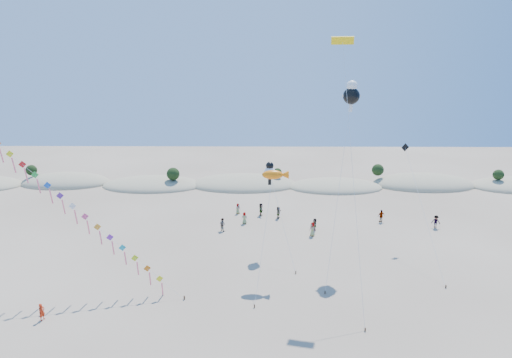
# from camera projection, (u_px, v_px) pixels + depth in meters

# --- Properties ---
(ground) EXTENTS (160.00, 160.00, 0.00)m
(ground) POSITION_uv_depth(u_px,v_px,m) (219.00, 355.00, 32.14)
(ground) COLOR #826F5A
(ground) RESTS_ON ground
(dune_ridge) EXTENTS (145.30, 11.49, 5.57)m
(dune_ridge) POSITION_uv_depth(u_px,v_px,m) (249.00, 185.00, 75.56)
(dune_ridge) COLOR gray
(dune_ridge) RESTS_ON ground
(kite_train) EXTENTS (29.38, 5.93, 24.03)m
(kite_train) POSITION_uv_depth(u_px,v_px,m) (18.00, 161.00, 39.34)
(kite_train) COLOR #3F2D1E
(kite_train) RESTS_ON ground
(fish_kite) EXTENTS (3.38, 8.13, 10.78)m
(fish_kite) POSITION_uv_depth(u_px,v_px,m) (275.00, 175.00, 42.83)
(fish_kite) COLOR #3F2D1E
(fish_kite) RESTS_ON ground
(cartoon_kite_low) EXTENTS (3.37, 7.45, 10.34)m
(cartoon_kite_low) POSITION_uv_depth(u_px,v_px,m) (270.00, 171.00, 48.40)
(cartoon_kite_low) COLOR #3F2D1E
(cartoon_kite_low) RESTS_ON ground
(cartoon_kite_high) EXTENTS (4.63, 11.50, 19.33)m
(cartoon_kite_high) POSITION_uv_depth(u_px,v_px,m) (351.00, 94.00, 45.86)
(cartoon_kite_high) COLOR #3F2D1E
(cartoon_kite_high) RESTS_ON ground
(parafoil_kite) EXTENTS (2.14, 11.98, 23.54)m
(parafoil_kite) POSITION_uv_depth(u_px,v_px,m) (343.00, 47.00, 39.68)
(parafoil_kite) COLOR #3F2D1E
(parafoil_kite) RESTS_ON ground
(dark_kite) EXTENTS (1.40, 12.98, 11.87)m
(dark_kite) POSITION_uv_depth(u_px,v_px,m) (415.00, 181.00, 48.26)
(dark_kite) COLOR #3F2D1E
(dark_kite) RESTS_ON ground
(flyer_foreground) EXTENTS (0.55, 0.65, 1.53)m
(flyer_foreground) POSITION_uv_depth(u_px,v_px,m) (42.00, 312.00, 36.32)
(flyer_foreground) COLOR red
(flyer_foreground) RESTS_ON ground
(beachgoers) EXTENTS (29.18, 8.88, 1.79)m
(beachgoers) POSITION_uv_depth(u_px,v_px,m) (302.00, 218.00, 57.68)
(beachgoers) COLOR slate
(beachgoers) RESTS_ON ground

